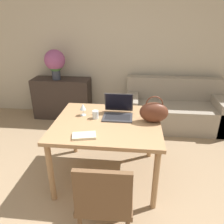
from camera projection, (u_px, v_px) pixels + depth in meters
The scene contains 11 objects.
wall_back at pixel (114, 44), 3.93m from camera, with size 10.00×0.06×2.70m.
dining_table at pixel (107, 128), 2.46m from camera, with size 1.18×1.02×0.74m.
chair at pixel (105, 198), 1.72m from camera, with size 0.45×0.45×0.87m.
couch at pixel (174, 110), 3.85m from camera, with size 1.67×0.78×0.82m.
sideboard at pixel (63, 98), 4.16m from camera, with size 1.06×0.40×0.75m.
laptop at pixel (118, 110), 2.56m from camera, with size 0.34×0.32×0.25m.
drinking_glass at pixel (95, 115), 2.49m from camera, with size 0.07×0.07×0.09m.
wine_glass at pixel (83, 107), 2.54m from camera, with size 0.07×0.07×0.15m.
handbag at pixel (154, 112), 2.38m from camera, with size 0.31×0.17×0.30m.
flower_vase at pixel (55, 62), 3.85m from camera, with size 0.36×0.36×0.53m.
book at pixel (84, 136), 2.12m from camera, with size 0.25×0.18×0.02m.
Camera 1 is at (0.41, -1.34, 1.82)m, focal length 35.00 mm.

